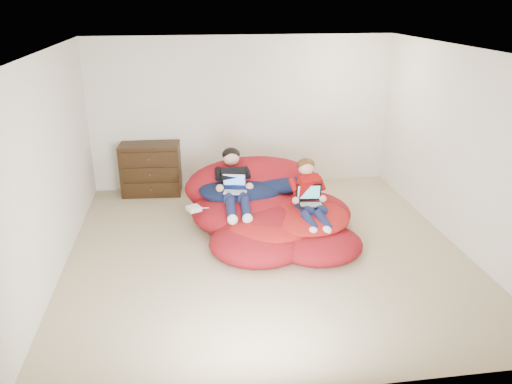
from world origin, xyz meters
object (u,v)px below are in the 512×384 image
beanbag_pile (269,211)px  older_boy (234,181)px  laptop_black (310,199)px  dresser (151,169)px  laptop_white (235,187)px  younger_boy (309,193)px

beanbag_pile → older_boy: (-0.46, 0.19, 0.40)m
older_boy → laptop_black: 1.11m
beanbag_pile → older_boy: 0.64m
dresser → beanbag_pile: same height
dresser → laptop_white: (1.22, -1.54, 0.21)m
younger_boy → laptop_black: younger_boy is taller
laptop_white → laptop_black: (0.95, -0.43, -0.06)m
beanbag_pile → older_boy: older_boy is taller
laptop_white → younger_boy: bearing=-22.3°
dresser → beanbag_pile: size_ratio=0.40×
laptop_white → laptop_black: bearing=-24.5°
older_boy → younger_boy: size_ratio=1.29×
beanbag_pile → laptop_white: bearing=172.5°
beanbag_pile → laptop_white: 0.59m
younger_boy → laptop_black: size_ratio=2.84×
dresser → younger_boy: younger_boy is taller
older_boy → laptop_white: size_ratio=3.58×
older_boy → laptop_black: older_boy is taller
beanbag_pile → younger_boy: size_ratio=2.43×
beanbag_pile → laptop_black: size_ratio=6.91×
laptop_black → laptop_white: bearing=155.5°
laptop_black → dresser: bearing=137.8°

